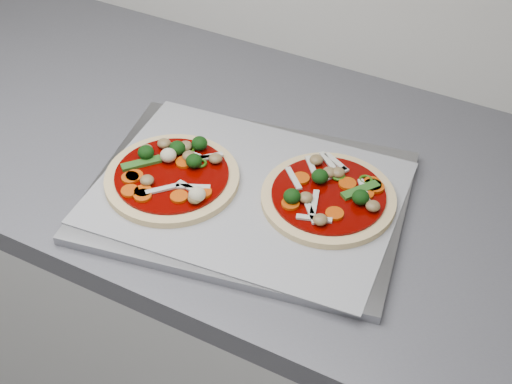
% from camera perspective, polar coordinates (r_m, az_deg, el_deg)
% --- Properties ---
extents(baking_tray, '(0.49, 0.40, 0.01)m').
position_cam_1_polar(baking_tray, '(1.01, -0.66, -0.34)').
color(baking_tray, gray).
rests_on(baking_tray, countertop).
extents(parchment, '(0.45, 0.34, 0.00)m').
position_cam_1_polar(parchment, '(1.01, -0.67, 0.00)').
color(parchment, '#9E9FA4').
rests_on(parchment, baking_tray).
extents(pizza_left, '(0.21, 0.21, 0.03)m').
position_cam_1_polar(pizza_left, '(1.03, -6.67, 1.41)').
color(pizza_left, '#D3BC7C').
rests_on(pizza_left, parchment).
extents(pizza_right, '(0.22, 0.22, 0.03)m').
position_cam_1_polar(pizza_right, '(0.99, 5.86, -0.28)').
color(pizza_right, '#D3BC7C').
rests_on(pizza_right, parchment).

